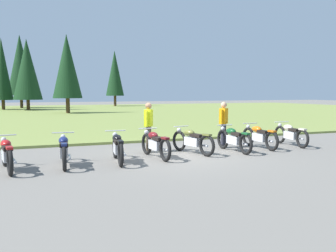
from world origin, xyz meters
name	(u,v)px	position (x,y,z in m)	size (l,w,h in m)	color
ground_plane	(175,156)	(0.00, 0.00, 0.00)	(140.00, 140.00, 0.00)	slate
grass_moorland	(72,113)	(0.00, 25.28, 0.05)	(80.00, 44.00, 0.10)	olive
motorcycle_red	(7,154)	(-4.90, -0.53, 0.44)	(0.63, 2.10, 0.88)	black
motorcycle_navy	(64,150)	(-3.47, -0.42, 0.44)	(0.62, 2.10, 0.88)	black
motorcycle_black	(118,147)	(-1.97, -0.43, 0.44)	(0.62, 2.10, 0.88)	black
motorcycle_maroon	(155,144)	(-0.71, -0.14, 0.44)	(0.62, 2.10, 0.88)	black
motorcycle_olive	(192,140)	(0.69, 0.17, 0.44)	(0.78, 2.05, 0.88)	black
motorcycle_british_green	(234,139)	(2.18, 0.03, 0.44)	(0.62, 2.10, 0.88)	black
motorcycle_orange	(259,136)	(3.44, 0.34, 0.44)	(0.62, 2.10, 0.88)	black
motorcycle_cream	(291,134)	(4.93, 0.46, 0.44)	(0.62, 2.10, 0.88)	black
rider_near_row_end	(149,124)	(-0.55, 1.00, 0.95)	(0.38, 0.47, 1.67)	#4C4233
rider_checking_bike	(223,122)	(2.30, 0.94, 0.95)	(0.43, 0.40, 1.67)	#2D2D38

